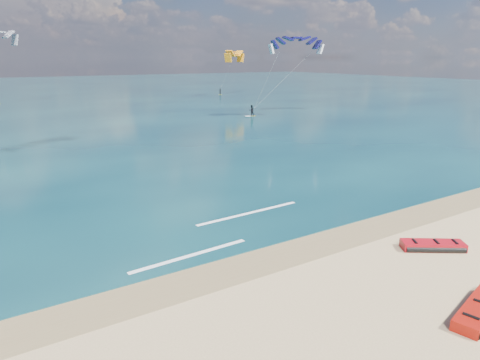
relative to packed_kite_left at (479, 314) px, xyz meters
name	(u,v)px	position (x,y,z in m)	size (l,w,h in m)	color
ground	(82,134)	(-3.38, 44.24, 0.00)	(320.00, 320.00, 0.00)	tan
wet_sand_strip	(273,257)	(-3.38, 7.24, 0.00)	(320.00, 2.40, 0.01)	brown
sea	(20,94)	(-3.38, 108.24, 0.02)	(320.00, 200.00, 0.04)	#082330
packed_kite_left	(479,314)	(0.00, 0.00, 0.00)	(3.51, 1.23, 0.45)	#A51208
packed_kite_mid	(432,249)	(3.29, 4.03, 0.00)	(3.00, 1.19, 0.43)	#B30C17
kitesurfer_far	(275,71)	(24.16, 44.49, 6.56)	(11.32, 6.84, 12.66)	gold
shoreline_foam	(225,230)	(-3.69, 10.91, 0.04)	(11.32, 3.62, 0.01)	white
distant_kites	(9,70)	(-6.43, 88.88, 6.04)	(81.24, 27.53, 13.25)	orange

